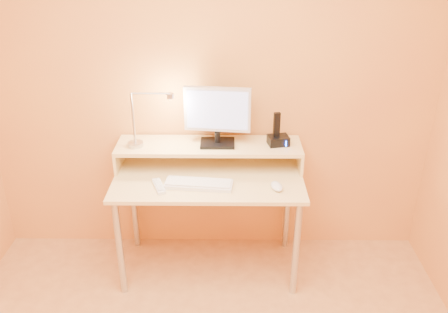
{
  "coord_description": "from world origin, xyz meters",
  "views": [
    {
      "loc": [
        0.12,
        -1.46,
        2.18
      ],
      "look_at": [
        0.1,
        1.13,
        0.89
      ],
      "focal_mm": 38.11,
      "sensor_mm": 36.0,
      "label": 1
    }
  ],
  "objects_px": {
    "lamp_base": "(135,144)",
    "keyboard": "(199,184)",
    "monitor_panel": "(217,109)",
    "phone_dock": "(278,140)",
    "remote_control": "(159,186)",
    "mouse": "(277,186)"
  },
  "relations": [
    {
      "from": "lamp_base",
      "to": "phone_dock",
      "type": "relative_size",
      "value": 0.77
    },
    {
      "from": "monitor_panel",
      "to": "remote_control",
      "type": "height_order",
      "value": "monitor_panel"
    },
    {
      "from": "phone_dock",
      "to": "mouse",
      "type": "xyz_separation_m",
      "value": [
        -0.03,
        -0.3,
        -0.17
      ]
    },
    {
      "from": "monitor_panel",
      "to": "phone_dock",
      "type": "bearing_deg",
      "value": 4.92
    },
    {
      "from": "phone_dock",
      "to": "remote_control",
      "type": "xyz_separation_m",
      "value": [
        -0.75,
        -0.28,
        -0.18
      ]
    },
    {
      "from": "lamp_base",
      "to": "phone_dock",
      "type": "distance_m",
      "value": 0.92
    },
    {
      "from": "lamp_base",
      "to": "keyboard",
      "type": "bearing_deg",
      "value": -29.32
    },
    {
      "from": "phone_dock",
      "to": "mouse",
      "type": "distance_m",
      "value": 0.34
    },
    {
      "from": "monitor_panel",
      "to": "keyboard",
      "type": "xyz_separation_m",
      "value": [
        -0.11,
        -0.27,
        -0.39
      ]
    },
    {
      "from": "lamp_base",
      "to": "mouse",
      "type": "distance_m",
      "value": 0.94
    },
    {
      "from": "lamp_base",
      "to": "phone_dock",
      "type": "bearing_deg",
      "value": 1.87
    },
    {
      "from": "remote_control",
      "to": "keyboard",
      "type": "bearing_deg",
      "value": -15.18
    },
    {
      "from": "mouse",
      "to": "remote_control",
      "type": "bearing_deg",
      "value": 165.04
    },
    {
      "from": "keyboard",
      "to": "remote_control",
      "type": "bearing_deg",
      "value": -169.16
    },
    {
      "from": "phone_dock",
      "to": "remote_control",
      "type": "distance_m",
      "value": 0.82
    },
    {
      "from": "phone_dock",
      "to": "keyboard",
      "type": "height_order",
      "value": "phone_dock"
    },
    {
      "from": "monitor_panel",
      "to": "remote_control",
      "type": "relative_size",
      "value": 2.34
    },
    {
      "from": "keyboard",
      "to": "remote_control",
      "type": "relative_size",
      "value": 2.3
    },
    {
      "from": "monitor_panel",
      "to": "remote_control",
      "type": "bearing_deg",
      "value": -133.95
    },
    {
      "from": "monitor_panel",
      "to": "keyboard",
      "type": "relative_size",
      "value": 1.02
    },
    {
      "from": "keyboard",
      "to": "monitor_panel",
      "type": "bearing_deg",
      "value": 74.08
    },
    {
      "from": "keyboard",
      "to": "mouse",
      "type": "distance_m",
      "value": 0.48
    }
  ]
}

